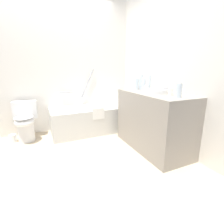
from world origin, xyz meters
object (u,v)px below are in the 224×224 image
toilet (25,121)px  water_bottle_4 (149,83)px  bathtub (93,118)px  water_bottle_3 (143,84)px  water_bottle_0 (179,91)px  water_bottle_2 (136,84)px  sink_faucet (166,90)px  drinking_glass_1 (146,89)px  water_bottle_1 (141,82)px  drinking_glass_0 (170,92)px  sink_basin (156,91)px  toilet_paper_roll (13,138)px

toilet → water_bottle_4: water_bottle_4 is taller
bathtub → water_bottle_3: bathtub is taller
bathtub → water_bottle_0: 1.81m
water_bottle_2 → toilet: bearing=158.0°
sink_faucet → drinking_glass_1: 0.30m
water_bottle_0 → water_bottle_2: water_bottle_2 is taller
water_bottle_2 → water_bottle_4: (0.09, -0.23, 0.03)m
toilet → water_bottle_1: bearing=73.3°
water_bottle_4 → drinking_glass_0: water_bottle_4 is taller
sink_faucet → water_bottle_0: 0.43m
sink_faucet → sink_basin: bearing=180.0°
toilet → drinking_glass_1: 2.10m
drinking_glass_0 → toilet_paper_roll: drinking_glass_0 is taller
bathtub → toilet_paper_roll: size_ratio=12.24×
bathtub → water_bottle_1: (0.64, -0.68, 0.73)m
sink_faucet → water_bottle_3: water_bottle_3 is taller
toilet_paper_roll → sink_basin: bearing=-31.4°
toilet → water_bottle_0: size_ratio=3.60×
sink_faucet → water_bottle_0: bearing=-112.3°
water_bottle_4 → sink_faucet: bearing=-71.0°
water_bottle_2 → drinking_glass_0: size_ratio=2.09×
drinking_glass_0 → water_bottle_2: bearing=95.3°
sink_faucet → water_bottle_4: 0.31m
bathtub → water_bottle_3: size_ratio=7.53×
water_bottle_3 → toilet_paper_roll: size_ratio=1.63×
water_bottle_0 → water_bottle_2: 0.91m
toilet → water_bottle_1: water_bottle_1 is taller
toilet → toilet_paper_roll: (-0.22, -0.01, -0.28)m
water_bottle_1 → water_bottle_3: (-0.05, -0.15, -0.02)m
water_bottle_2 → water_bottle_4: 0.24m
bathtub → water_bottle_1: bathtub is taller
sink_basin → water_bottle_3: water_bottle_3 is taller
water_bottle_4 → bathtub: bearing=125.7°
toilet → toilet_paper_roll: size_ratio=5.12×
water_bottle_0 → water_bottle_2: size_ratio=0.93×
water_bottle_2 → water_bottle_3: size_ratio=0.94×
water_bottle_4 → water_bottle_0: bearing=-95.3°
sink_faucet → water_bottle_3: bearing=114.4°
water_bottle_0 → toilet_paper_roll: water_bottle_0 is taller
toilet → drinking_glass_1: size_ratio=7.87×
toilet → drinking_glass_1: (1.76, -0.99, 0.57)m
water_bottle_0 → water_bottle_3: bearing=89.7°
sink_basin → drinking_glass_1: 0.24m
water_bottle_2 → drinking_glass_0: bearing=-84.7°
bathtub → water_bottle_4: 1.32m
water_bottle_2 → water_bottle_1: bearing=-7.4°
water_bottle_0 → toilet: bearing=137.8°
sink_basin → water_bottle_3: size_ratio=1.40×
sink_faucet → water_bottle_2: bearing=109.8°
bathtub → sink_faucet: bearing=-57.9°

